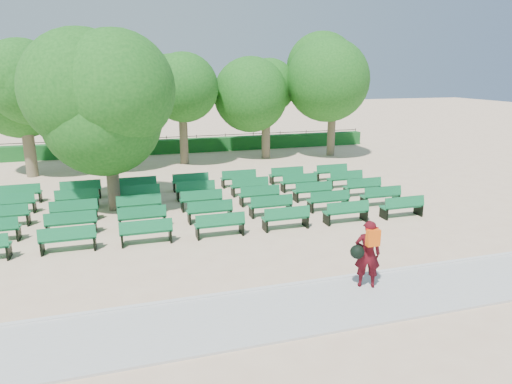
{
  "coord_description": "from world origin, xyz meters",
  "views": [
    {
      "loc": [
        -4.04,
        -16.11,
        5.36
      ],
      "look_at": [
        0.54,
        -1.0,
        1.1
      ],
      "focal_mm": 32.0,
      "sensor_mm": 36.0,
      "label": 1
    }
  ],
  "objects": [
    {
      "name": "bench_array",
      "position": [
        -1.1,
        1.01,
        0.08
      ],
      "size": [
        1.67,
        0.63,
        1.03
      ],
      "rotation": [
        0.0,
        0.0,
        0.08
      ],
      "color": "#13713E",
      "rests_on": "ground"
    },
    {
      "name": "hedge",
      "position": [
        0.0,
        14.0,
        0.45
      ],
      "size": [
        26.0,
        0.7,
        0.9
      ],
      "primitive_type": "cube",
      "color": "#175B20",
      "rests_on": "ground"
    },
    {
      "name": "person",
      "position": [
        1.63,
        -6.87,
        0.96
      ],
      "size": [
        0.88,
        0.64,
        1.74
      ],
      "rotation": [
        0.0,
        0.0,
        2.73
      ],
      "color": "#440910",
      "rests_on": "ground"
    },
    {
      "name": "fence",
      "position": [
        0.0,
        14.4,
        0.0
      ],
      "size": [
        26.0,
        0.1,
        1.02
      ],
      "primitive_type": null,
      "color": "black",
      "rests_on": "ground"
    },
    {
      "name": "tree_among",
      "position": [
        -4.37,
        1.96,
        3.94
      ],
      "size": [
        4.28,
        4.28,
        5.89
      ],
      "color": "brown",
      "rests_on": "ground"
    },
    {
      "name": "paving",
      "position": [
        0.0,
        -7.4,
        0.03
      ],
      "size": [
        30.0,
        2.2,
        0.06
      ],
      "primitive_type": "cube",
      "color": "#B8B8B3",
      "rests_on": "ground"
    },
    {
      "name": "ground",
      "position": [
        0.0,
        0.0,
        0.0
      ],
      "size": [
        120.0,
        120.0,
        0.0
      ],
      "primitive_type": "plane",
      "color": "#D9B490"
    },
    {
      "name": "curb",
      "position": [
        0.0,
        -6.25,
        0.05
      ],
      "size": [
        30.0,
        0.12,
        0.1
      ],
      "primitive_type": "cube",
      "color": "silver",
      "rests_on": "ground"
    },
    {
      "name": "tree_line",
      "position": [
        0.0,
        10.0,
        0.0
      ],
      "size": [
        21.8,
        6.8,
        7.04
      ],
      "primitive_type": null,
      "color": "#1F621B",
      "rests_on": "ground"
    }
  ]
}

